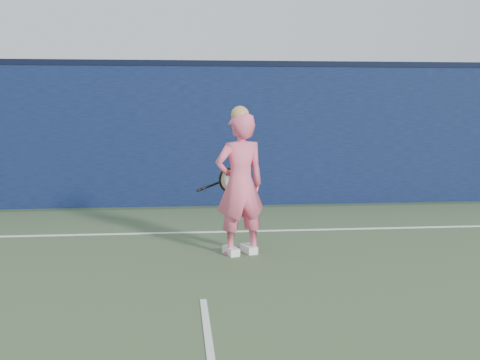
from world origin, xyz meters
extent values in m
plane|color=#2F462B|center=(0.00, 0.00, 0.00)|extent=(80.00, 80.00, 0.00)
cube|color=#0C1136|center=(0.00, 6.50, 1.25)|extent=(24.00, 0.40, 2.50)
cube|color=black|center=(0.00, 6.50, 2.55)|extent=(24.00, 0.42, 0.10)
imported|color=#FA6183|center=(0.53, 2.72, 0.87)|extent=(0.73, 0.59, 1.73)
sphere|color=tan|center=(0.53, 2.72, 1.70)|extent=(0.22, 0.22, 0.22)
cube|color=white|center=(0.64, 2.76, 0.05)|extent=(0.20, 0.30, 0.10)
cube|color=white|center=(0.41, 2.69, 0.05)|extent=(0.20, 0.30, 0.10)
torus|color=black|center=(0.42, 3.16, 0.87)|extent=(0.28, 0.23, 0.31)
torus|color=#D4E715|center=(0.42, 3.16, 0.87)|extent=(0.22, 0.18, 0.26)
cylinder|color=beige|center=(0.42, 3.16, 0.87)|extent=(0.22, 0.17, 0.25)
cylinder|color=black|center=(0.20, 3.09, 0.81)|extent=(0.27, 0.15, 0.10)
cylinder|color=black|center=(0.07, 3.05, 0.77)|extent=(0.13, 0.09, 0.07)
cube|color=white|center=(0.00, 4.00, 0.01)|extent=(11.00, 0.08, 0.01)
camera|label=1|loc=(-0.22, -4.45, 1.82)|focal=45.00mm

